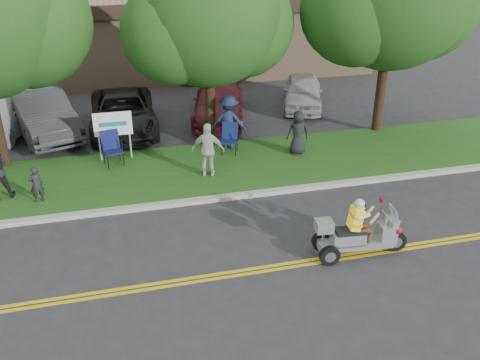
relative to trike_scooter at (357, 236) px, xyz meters
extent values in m
plane|color=#28282B|center=(-2.54, 0.45, -0.53)|extent=(120.00, 120.00, 0.00)
cube|color=gold|center=(-2.54, -0.13, -0.53)|extent=(60.00, 0.10, 0.01)
cube|color=gold|center=(-2.54, 0.03, -0.53)|extent=(60.00, 0.10, 0.01)
cube|color=#A8A89E|center=(-2.54, 3.50, -0.47)|extent=(60.00, 0.25, 0.12)
cube|color=#224C14|center=(-2.54, 5.65, -0.48)|extent=(60.00, 4.00, 0.10)
cube|color=#9E7F5B|center=(-0.54, 19.45, 1.47)|extent=(18.00, 8.00, 4.00)
cube|color=black|center=(-0.54, 15.40, 3.17)|extent=(18.00, 0.30, 0.60)
sphere|color=#1C4112|center=(-7.69, 7.75, 4.06)|extent=(4.05, 4.05, 4.05)
cylinder|color=#332114|center=(-2.04, 7.65, 1.57)|extent=(0.36, 0.36, 4.20)
sphere|color=#1C4112|center=(-2.04, 7.65, 4.12)|extent=(4.80, 4.80, 4.80)
sphere|color=#1C4112|center=(-0.84, 7.95, 3.67)|extent=(3.60, 3.60, 3.60)
sphere|color=#1C4112|center=(-3.24, 7.45, 3.59)|extent=(3.36, 3.36, 3.36)
cylinder|color=#332114|center=(4.46, 7.45, 1.85)|extent=(0.36, 0.36, 4.76)
sphere|color=#1C4112|center=(5.86, 7.75, 4.23)|extent=(4.20, 4.20, 4.20)
sphere|color=#1C4112|center=(3.06, 7.25, 4.14)|extent=(3.92, 3.92, 3.92)
cylinder|color=silver|center=(-5.94, 7.05, 0.02)|extent=(0.06, 0.06, 1.10)
cylinder|color=silver|center=(-4.94, 7.05, 0.02)|extent=(0.06, 0.06, 1.10)
cube|color=white|center=(-5.44, 7.05, 0.82)|extent=(1.25, 0.06, 0.80)
cylinder|color=black|center=(1.01, -0.10, -0.27)|extent=(0.54, 0.18, 0.53)
cylinder|color=black|center=(-0.79, -0.24, -0.29)|extent=(0.51, 0.18, 0.50)
cylinder|color=black|center=(-0.72, 0.39, -0.29)|extent=(0.51, 0.18, 0.50)
cube|color=#A7AAB0|center=(0.04, 0.00, -0.23)|extent=(1.72, 0.57, 0.16)
cube|color=#A7AAB0|center=(-0.23, 0.02, -0.05)|extent=(0.83, 0.48, 0.31)
cube|color=black|center=(-0.18, 0.02, 0.14)|extent=(0.74, 0.44, 0.09)
cube|color=#A7AAB0|center=(0.75, -0.07, 0.00)|extent=(0.44, 0.46, 0.49)
cube|color=silver|center=(0.87, -0.08, 0.51)|extent=(0.21, 0.42, 0.43)
cube|color=#A7AAB0|center=(-0.84, 0.08, 0.35)|extent=(0.43, 0.41, 0.27)
sphere|color=#B20C0F|center=(0.94, -0.21, 0.16)|extent=(0.19, 0.19, 0.19)
cube|color=yellow|center=(-0.08, 0.01, 0.49)|extent=(0.34, 0.38, 0.58)
sphere|color=silver|center=(-0.03, 0.00, 0.87)|extent=(0.26, 0.26, 0.26)
cylinder|color=black|center=(-1.92, 6.42, -0.21)|extent=(0.03, 0.03, 0.44)
cylinder|color=black|center=(-1.47, 6.25, -0.21)|extent=(0.03, 0.03, 0.44)
cylinder|color=black|center=(-1.77, 6.83, -0.21)|extent=(0.03, 0.03, 0.44)
cylinder|color=black|center=(-1.32, 6.67, -0.21)|extent=(0.03, 0.03, 0.44)
cube|color=#0F1D4A|center=(-1.62, 6.54, 0.02)|extent=(0.69, 0.66, 0.04)
cube|color=#0F1D4A|center=(-1.54, 6.77, 0.32)|extent=(0.57, 0.34, 0.60)
cylinder|color=black|center=(-5.73, 6.23, -0.19)|extent=(0.03, 0.03, 0.47)
cylinder|color=black|center=(-5.22, 6.35, -0.19)|extent=(0.03, 0.03, 0.47)
cylinder|color=black|center=(-5.84, 6.69, -0.19)|extent=(0.03, 0.03, 0.47)
cylinder|color=black|center=(-5.33, 6.82, -0.19)|extent=(0.03, 0.03, 0.47)
cube|color=#111651|center=(-5.53, 6.52, 0.06)|extent=(0.70, 0.66, 0.04)
cube|color=#111651|center=(-5.59, 6.78, 0.38)|extent=(0.62, 0.31, 0.64)
imported|color=beige|center=(-2.65, 5.01, 0.44)|extent=(1.09, 0.71, 1.73)
imported|color=#1A2748|center=(-1.51, 7.11, 0.52)|extent=(1.41, 1.14, 1.90)
imported|color=black|center=(0.66, 5.98, 0.34)|extent=(0.80, 0.56, 1.53)
imported|color=black|center=(-7.70, 4.53, 0.11)|extent=(0.44, 0.35, 1.07)
imported|color=silver|center=(-9.43, 10.88, 0.29)|extent=(3.44, 5.19, 1.64)
imported|color=#323234|center=(-8.04, 10.31, 0.32)|extent=(3.38, 5.50, 1.71)
imported|color=black|center=(-5.04, 9.97, 0.20)|extent=(2.51, 5.34, 1.47)
imported|color=#481119|center=(-1.16, 10.48, 0.18)|extent=(3.17, 5.30, 1.44)
imported|color=#A4A6AB|center=(2.74, 11.05, 0.17)|extent=(2.96, 4.45, 1.41)
camera|label=1|loc=(-5.24, -9.29, 6.61)|focal=38.00mm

